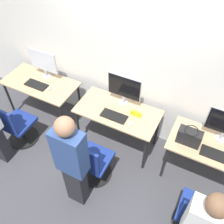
# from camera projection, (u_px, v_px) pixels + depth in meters

# --- Properties ---
(ground_plane) EXTENTS (20.00, 20.00, 0.00)m
(ground_plane) POSITION_uv_depth(u_px,v_px,m) (108.00, 156.00, 3.96)
(ground_plane) COLOR #3D3D42
(wall_back) EXTENTS (12.00, 0.05, 2.80)m
(wall_back) POSITION_uv_depth(u_px,v_px,m) (133.00, 57.00, 3.41)
(wall_back) COLOR silver
(wall_back) RESTS_ON ground_plane
(desk_left) EXTENTS (1.22, 0.62, 0.75)m
(desk_left) POSITION_uv_depth(u_px,v_px,m) (41.00, 86.00, 4.12)
(desk_left) COLOR tan
(desk_left) RESTS_ON ground_plane
(monitor_left) EXTENTS (0.51, 0.14, 0.49)m
(monitor_left) POSITION_uv_depth(u_px,v_px,m) (43.00, 62.00, 3.97)
(monitor_left) COLOR #B2B2B7
(monitor_left) RESTS_ON desk_left
(keyboard_left) EXTENTS (0.38, 0.17, 0.02)m
(keyboard_left) POSITION_uv_depth(u_px,v_px,m) (36.00, 85.00, 4.00)
(keyboard_left) COLOR black
(keyboard_left) RESTS_ON desk_left
(mouse_left) EXTENTS (0.06, 0.09, 0.03)m
(mouse_left) POSITION_uv_depth(u_px,v_px,m) (50.00, 88.00, 3.93)
(mouse_left) COLOR silver
(mouse_left) RESTS_ON desk_left
(office_chair_left) EXTENTS (0.48, 0.48, 0.86)m
(office_chair_left) POSITION_uv_depth(u_px,v_px,m) (17.00, 127.00, 3.93)
(office_chair_left) COLOR black
(office_chair_left) RESTS_ON ground_plane
(desk_center) EXTENTS (1.22, 0.62, 0.75)m
(desk_center) POSITION_uv_depth(u_px,v_px,m) (118.00, 115.00, 3.68)
(desk_center) COLOR tan
(desk_center) RESTS_ON ground_plane
(monitor_center) EXTENTS (0.51, 0.14, 0.49)m
(monitor_center) POSITION_uv_depth(u_px,v_px,m) (124.00, 88.00, 3.53)
(monitor_center) COLOR #B2B2B7
(monitor_center) RESTS_ON desk_center
(keyboard_center) EXTENTS (0.38, 0.17, 0.02)m
(keyboard_center) POSITION_uv_depth(u_px,v_px,m) (114.00, 116.00, 3.53)
(keyboard_center) COLOR black
(keyboard_center) RESTS_ON desk_center
(mouse_center) EXTENTS (0.06, 0.09, 0.03)m
(mouse_center) POSITION_uv_depth(u_px,v_px,m) (130.00, 123.00, 3.43)
(mouse_center) COLOR silver
(mouse_center) RESTS_ON desk_center
(office_chair_center) EXTENTS (0.48, 0.48, 0.86)m
(office_chair_center) POSITION_uv_depth(u_px,v_px,m) (93.00, 164.00, 3.47)
(office_chair_center) COLOR black
(office_chair_center) RESTS_ON ground_plane
(person_center) EXTENTS (0.36, 0.21, 1.62)m
(person_center) POSITION_uv_depth(u_px,v_px,m) (72.00, 162.00, 2.86)
(person_center) COLOR #232328
(person_center) RESTS_ON ground_plane
(desk_right) EXTENTS (1.22, 0.62, 0.75)m
(desk_right) POSITION_uv_depth(u_px,v_px,m) (216.00, 151.00, 3.23)
(desk_right) COLOR tan
(desk_right) RESTS_ON ground_plane
(keyboard_right) EXTENTS (0.38, 0.17, 0.02)m
(keyboard_right) POSITION_uv_depth(u_px,v_px,m) (216.00, 155.00, 3.08)
(keyboard_right) COLOR black
(keyboard_right) RESTS_ON desk_right
(office_chair_right) EXTENTS (0.48, 0.48, 0.86)m
(office_chair_right) POSITION_uv_depth(u_px,v_px,m) (195.00, 217.00, 2.96)
(office_chair_right) COLOR black
(office_chair_right) RESTS_ON ground_plane
(handbag) EXTENTS (0.30, 0.18, 0.25)m
(handbag) POSITION_uv_depth(u_px,v_px,m) (189.00, 137.00, 3.14)
(handbag) COLOR black
(handbag) RESTS_ON desk_right
(placard_center) EXTENTS (0.16, 0.03, 0.08)m
(placard_center) POSITION_uv_depth(u_px,v_px,m) (136.00, 114.00, 3.52)
(placard_center) COLOR yellow
(placard_center) RESTS_ON desk_center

